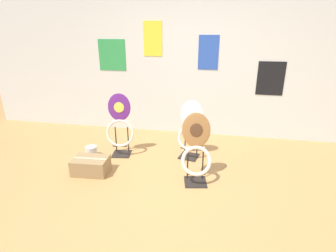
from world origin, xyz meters
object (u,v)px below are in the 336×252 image
at_px(paint_can, 91,151).
at_px(toilet_seat_display_woodgrain, 196,151).
at_px(toilet_seat_display_white_plain, 190,131).
at_px(storage_box, 91,166).
at_px(toilet_seat_display_purple_note, 120,126).

bearing_deg(paint_can, toilet_seat_display_woodgrain, -13.49).
xyz_separation_m(toilet_seat_display_white_plain, storage_box, (-1.27, -0.75, -0.32)).
xyz_separation_m(toilet_seat_display_white_plain, paint_can, (-1.48, -0.30, -0.33)).
distance_m(paint_can, storage_box, 0.50).
bearing_deg(toilet_seat_display_white_plain, toilet_seat_display_woodgrain, -77.41).
bearing_deg(toilet_seat_display_white_plain, paint_can, -168.59).
distance_m(toilet_seat_display_woodgrain, toilet_seat_display_white_plain, 0.71).
distance_m(toilet_seat_display_white_plain, toilet_seat_display_purple_note, 1.07).
height_order(toilet_seat_display_white_plain, paint_can, toilet_seat_display_white_plain).
relative_size(paint_can, storage_box, 0.37).
relative_size(toilet_seat_display_white_plain, toilet_seat_display_purple_note, 0.91).
xyz_separation_m(toilet_seat_display_woodgrain, toilet_seat_display_purple_note, (-1.22, 0.56, 0.04)).
height_order(toilet_seat_display_woodgrain, toilet_seat_display_purple_note, toilet_seat_display_purple_note).
xyz_separation_m(toilet_seat_display_white_plain, toilet_seat_display_purple_note, (-1.06, -0.13, 0.04)).
distance_m(toilet_seat_display_purple_note, storage_box, 0.75).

